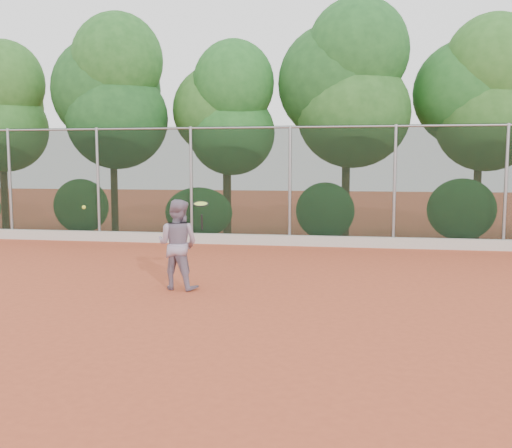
# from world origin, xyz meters

# --- Properties ---
(ground) EXTENTS (80.00, 80.00, 0.00)m
(ground) POSITION_xyz_m (0.00, 0.00, 0.00)
(ground) COLOR #B4492A
(ground) RESTS_ON ground
(concrete_curb) EXTENTS (24.00, 0.20, 0.30)m
(concrete_curb) POSITION_xyz_m (0.00, 6.82, 0.15)
(concrete_curb) COLOR #B8B4AA
(concrete_curb) RESTS_ON ground
(tennis_player) EXTENTS (0.94, 0.79, 1.73)m
(tennis_player) POSITION_xyz_m (-1.47, 0.70, 0.86)
(tennis_player) COLOR gray
(tennis_player) RESTS_ON ground
(chainlink_fence) EXTENTS (24.09, 0.09, 3.50)m
(chainlink_fence) POSITION_xyz_m (-0.00, 7.00, 1.86)
(chainlink_fence) COLOR black
(chainlink_fence) RESTS_ON ground
(foliage_backdrop) EXTENTS (23.70, 3.63, 7.55)m
(foliage_backdrop) POSITION_xyz_m (-0.55, 8.98, 4.40)
(foliage_backdrop) COLOR #432C1A
(foliage_backdrop) RESTS_ON ground
(tennis_racket) EXTENTS (0.34, 0.34, 0.55)m
(tennis_racket) POSITION_xyz_m (-0.99, 0.64, 1.61)
(tennis_racket) COLOR black
(tennis_racket) RESTS_ON ground
(tennis_ball_in_flight) EXTENTS (0.07, 0.07, 0.07)m
(tennis_ball_in_flight) POSITION_xyz_m (-3.30, 0.56, 1.56)
(tennis_ball_in_flight) COLOR #D2E233
(tennis_ball_in_flight) RESTS_ON ground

